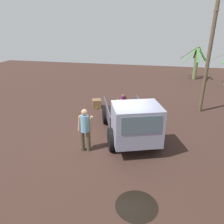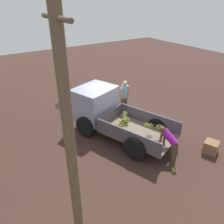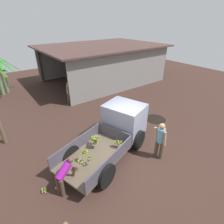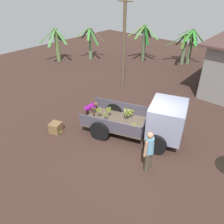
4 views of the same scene
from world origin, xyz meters
name	(u,v)px [view 1 (image 1 of 4)]	position (x,y,z in m)	size (l,w,h in m)	color
ground	(118,142)	(0.00, 0.00, 0.00)	(36.00, 36.00, 0.00)	#3B2720
mud_patch_0	(137,206)	(3.37, 1.16, 0.00)	(1.22, 1.22, 0.01)	black
cargo_truck	(133,122)	(0.08, 0.65, 1.01)	(4.84, 3.17, 1.92)	brown
utility_pole	(208,60)	(-4.36, 3.99, 2.91)	(0.98, 0.20, 5.71)	brown
banana_palm_4	(196,62)	(-12.17, 4.65, 1.48)	(2.31, 2.30, 2.80)	olive
person_foreground_visitor	(85,128)	(0.91, -1.12, 0.97)	(0.38, 0.62, 1.75)	#4A4030
person_worker_loading	(122,101)	(-3.03, -0.31, 0.75)	(0.77, 0.64, 1.27)	#4C382C
banana_bunch_on_ground_0	(130,108)	(-3.71, 0.06, 0.10)	(0.19, 0.20, 0.18)	#413B2A
banana_bunch_on_ground_1	(97,107)	(-3.50, -1.90, 0.09)	(0.19, 0.19, 0.16)	brown
wooden_crate_0	(97,103)	(-3.72, -1.96, 0.25)	(0.50, 0.50, 0.49)	brown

